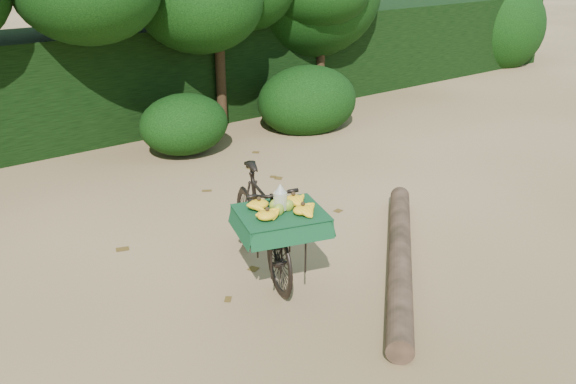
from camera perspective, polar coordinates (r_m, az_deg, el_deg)
ground at (r=5.94m, az=-2.58°, el=-10.31°), size 80.00×80.00×0.00m
vendor_bicycle at (r=6.23m, az=-2.46°, el=-2.75°), size 1.15×1.94×1.10m
fallen_log at (r=6.59m, az=10.43°, el=-5.89°), size 2.58×2.46×0.24m
hedge_backdrop at (r=11.05m, az=-21.77°, el=8.91°), size 26.00×1.80×1.80m
tree_row at (r=9.94m, az=-25.01°, el=13.54°), size 14.50×2.00×4.00m
bush_clumps at (r=9.47m, az=-15.03°, el=4.82°), size 8.80×1.70×0.90m
leaf_litter at (r=6.41m, az=-5.91°, el=-7.69°), size 7.00×7.30×0.01m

